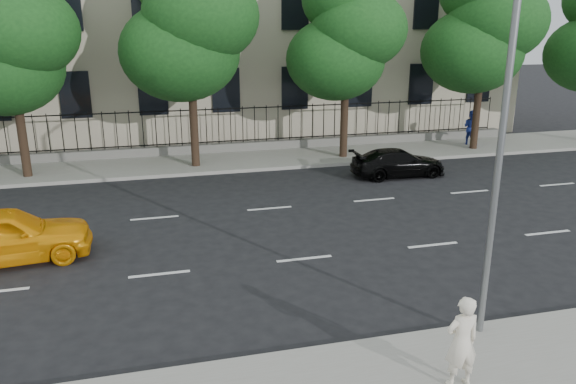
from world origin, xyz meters
The scene contains 13 objects.
ground centered at (0.00, 0.00, 0.00)m, with size 120.00×120.00×0.00m, color black.
far_sidewalk centered at (0.00, 14.00, 0.07)m, with size 60.00×4.00×0.15m, color gray.
lane_markings centered at (0.00, 4.75, 0.01)m, with size 49.60×4.62×0.01m, color silver, non-canonical shape.
iron_fence centered at (0.00, 15.70, 0.65)m, with size 30.00×0.50×2.20m.
street_light centered at (2.50, -1.77, 5.15)m, with size 0.25×3.32×8.05m.
tree_b centered at (-8.96, 13.36, 5.84)m, with size 5.53×5.12×8.97m.
tree_c centered at (-1.96, 13.36, 6.41)m, with size 5.89×5.50×9.80m.
tree_d centered at (5.04, 13.36, 5.84)m, with size 5.34×4.94×8.84m.
tree_e centered at (12.04, 13.36, 6.20)m, with size 5.71×5.31×9.46m.
yellow_taxi centered at (-8.06, 4.37, 0.78)m, with size 1.84×4.58×1.56m, color #FFA60D.
black_sedan centered at (6.26, 9.82, 0.59)m, with size 1.65×4.06×1.18m, color black.
woman_near centered at (1.07, -3.84, 1.03)m, with size 0.64×0.42×1.76m, color white.
pedestrian_far centered at (12.31, 14.02, 1.05)m, with size 0.87×0.68×1.79m, color navy.
Camera 1 is at (-4.06, -11.47, 6.51)m, focal length 35.00 mm.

